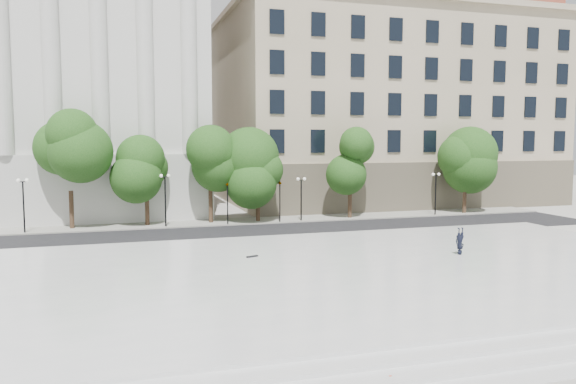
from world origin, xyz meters
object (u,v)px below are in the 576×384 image
traffic_light_west (227,182)px  traffic_light_east (280,182)px  skateboard (252,256)px  person_lying (460,251)px

traffic_light_west → traffic_light_east: (4.60, -0.00, -0.03)m
traffic_light_west → skateboard: traffic_light_west is taller
person_lying → skateboard: bearing=160.7°
traffic_light_east → skateboard: 16.66m
traffic_light_east → skateboard: bearing=-111.7°
person_lying → traffic_light_west: bearing=114.3°
traffic_light_west → skateboard: bearing=-95.5°
person_lying → skateboard: (-11.96, 2.85, -0.18)m
person_lying → traffic_light_east: bearing=102.2°
traffic_light_east → person_lying: traffic_light_east is taller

